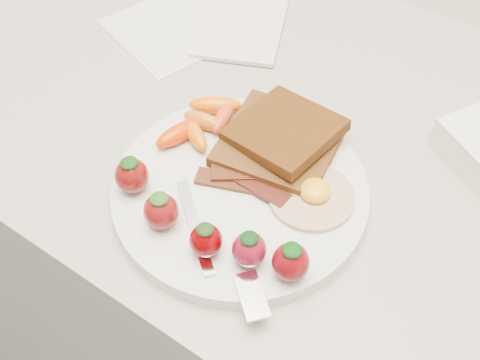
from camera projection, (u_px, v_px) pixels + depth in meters
The scene contains 11 objects.
counter at pixel (293, 312), 1.05m from camera, with size 2.00×0.60×0.90m, color gray.
plate at pixel (240, 191), 0.64m from camera, with size 0.27×0.27×0.02m, color silver.
toast_lower at pixel (280, 143), 0.66m from camera, with size 0.12×0.12×0.01m, color #43230C.
toast_upper at pixel (284, 130), 0.65m from camera, with size 0.10×0.10×0.01m, color #311705.
fried_egg at pixel (312, 195), 0.61m from camera, with size 0.12×0.12×0.02m.
bacon_strips at pixel (247, 179), 0.63m from camera, with size 0.10×0.08×0.01m.
baby_carrots at pixel (203, 122), 0.68m from camera, with size 0.07×0.12×0.02m.
strawberries at pixel (204, 225), 0.57m from camera, with size 0.22×0.06×0.04m.
fork at pixel (220, 256), 0.57m from camera, with size 0.16×0.10×0.00m.
paper_sheet at pixel (191, 21), 0.84m from camera, with size 0.16×0.21×0.00m, color silver.
notepad at pixel (242, 25), 0.83m from camera, with size 0.11×0.16×0.01m, color silver.
Camera 1 is at (0.20, 1.24, 1.41)m, focal length 45.00 mm.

